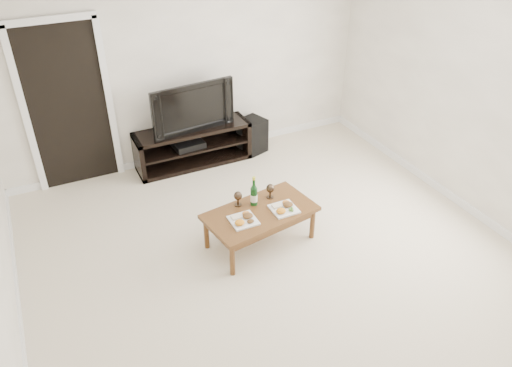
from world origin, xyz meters
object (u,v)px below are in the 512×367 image
at_px(television, 190,105).
at_px(subwoofer, 252,135).
at_px(media_console, 193,146).
at_px(coffee_table, 260,227).

height_order(television, subwoofer, television).
relative_size(media_console, television, 1.38).
relative_size(subwoofer, coffee_table, 0.42).
bearing_deg(media_console, subwoofer, -1.19).
height_order(media_console, coffee_table, media_console).
bearing_deg(subwoofer, television, 160.97).
bearing_deg(media_console, coffee_table, -87.89).
bearing_deg(coffee_table, subwoofer, 66.92).
distance_m(television, subwoofer, 1.09).
xyz_separation_m(television, subwoofer, (0.89, -0.02, -0.63)).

